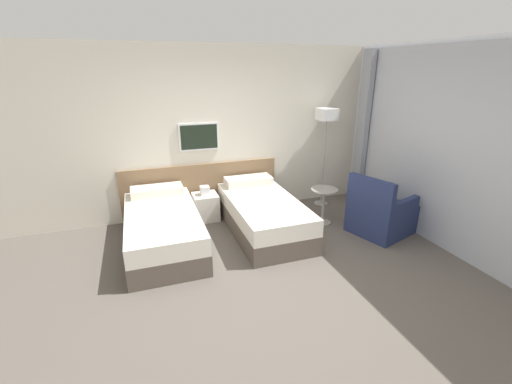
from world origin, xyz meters
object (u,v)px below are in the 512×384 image
(bed_near_door, at_px, (163,228))
(nightstand, at_px, (206,206))
(armchair, at_px, (380,215))
(floor_lamp, at_px, (326,122))
(side_table, at_px, (324,200))
(bed_near_window, at_px, (263,214))

(bed_near_door, xyz_separation_m, nightstand, (0.73, 0.70, -0.04))
(armchair, bearing_deg, floor_lamp, -7.13)
(nightstand, bearing_deg, side_table, -23.61)
(nightstand, bearing_deg, armchair, -29.46)
(bed_near_door, relative_size, armchair, 1.95)
(floor_lamp, bearing_deg, side_table, -117.68)
(side_table, relative_size, armchair, 0.59)
(floor_lamp, bearing_deg, nightstand, 179.26)
(bed_near_window, distance_m, armchair, 1.75)
(floor_lamp, bearing_deg, armchair, -79.44)
(side_table, height_order, armchair, armchair)
(bed_near_door, bearing_deg, armchair, -11.56)
(bed_near_door, distance_m, armchair, 3.16)
(floor_lamp, height_order, side_table, floor_lamp)
(bed_near_door, xyz_separation_m, bed_near_window, (1.47, 0.00, 0.00))
(bed_near_door, height_order, side_table, bed_near_door)
(bed_near_window, xyz_separation_m, armchair, (1.63, -0.63, 0.02))
(armchair, bearing_deg, nightstand, 42.85)
(bed_near_door, bearing_deg, nightstand, 43.70)
(nightstand, height_order, side_table, side_table)
(bed_near_window, distance_m, floor_lamp, 1.96)
(armchair, bearing_deg, bed_near_window, 51.06)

